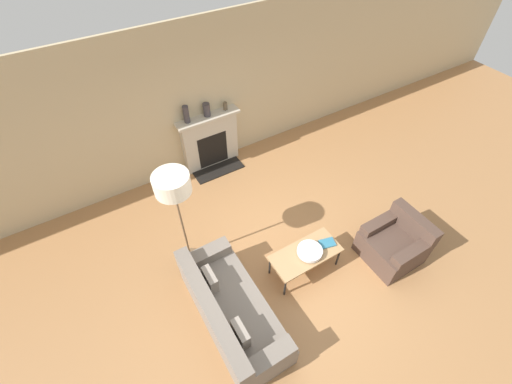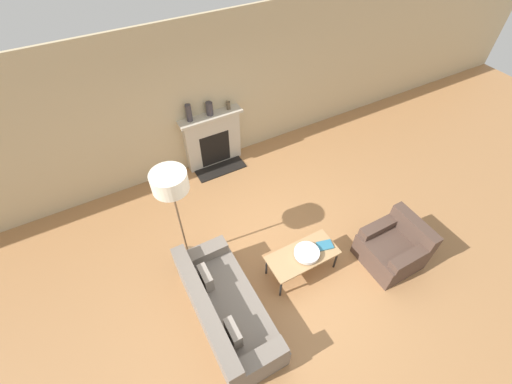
# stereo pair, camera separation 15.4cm
# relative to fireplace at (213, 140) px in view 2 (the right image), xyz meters

# --- Properties ---
(ground_plane) EXTENTS (18.00, 18.00, 0.00)m
(ground_plane) POSITION_rel_fireplace_xyz_m (-0.15, -2.96, -0.57)
(ground_plane) COLOR #A87547
(wall_back) EXTENTS (18.00, 0.06, 2.90)m
(wall_back) POSITION_rel_fireplace_xyz_m (-0.15, 0.14, 0.88)
(wall_back) COLOR #C6B289
(wall_back) RESTS_ON ground_plane
(fireplace) EXTENTS (1.25, 0.59, 1.17)m
(fireplace) POSITION_rel_fireplace_xyz_m (0.00, 0.00, 0.00)
(fireplace) COLOR beige
(fireplace) RESTS_ON ground_plane
(couch) EXTENTS (0.84, 1.94, 0.77)m
(couch) POSITION_rel_fireplace_xyz_m (-1.25, -3.17, -0.28)
(couch) COLOR slate
(couch) RESTS_ON ground_plane
(armchair_near) EXTENTS (0.85, 0.83, 0.80)m
(armchair_near) POSITION_rel_fireplace_xyz_m (1.52, -3.55, -0.27)
(armchair_near) COLOR #4C382D
(armchair_near) RESTS_ON ground_plane
(coffee_table) EXTENTS (1.09, 0.50, 0.45)m
(coffee_table) POSITION_rel_fireplace_xyz_m (0.13, -3.03, -0.16)
(coffee_table) COLOR tan
(coffee_table) RESTS_ON ground_plane
(bowl) EXTENTS (0.39, 0.39, 0.08)m
(bowl) POSITION_rel_fireplace_xyz_m (0.17, -3.06, -0.07)
(bowl) COLOR silver
(bowl) RESTS_ON coffee_table
(book) EXTENTS (0.27, 0.22, 0.02)m
(book) POSITION_rel_fireplace_xyz_m (0.52, -3.06, -0.11)
(book) COLOR teal
(book) RESTS_ON coffee_table
(floor_lamp) EXTENTS (0.49, 0.49, 1.87)m
(floor_lamp) POSITION_rel_fireplace_xyz_m (-1.34, -1.91, 1.08)
(floor_lamp) COLOR brown
(floor_lamp) RESTS_ON ground_plane
(mantel_vase_left) EXTENTS (0.11, 0.11, 0.33)m
(mantel_vase_left) POSITION_rel_fireplace_xyz_m (-0.39, 0.01, 0.76)
(mantel_vase_left) COLOR #3D383D
(mantel_vase_left) RESTS_ON fireplace
(mantel_vase_center_left) EXTENTS (0.13, 0.13, 0.25)m
(mantel_vase_center_left) POSITION_rel_fireplace_xyz_m (0.01, 0.01, 0.72)
(mantel_vase_center_left) COLOR #3D383D
(mantel_vase_center_left) RESTS_ON fireplace
(mantel_vase_center_right) EXTENTS (0.08, 0.08, 0.15)m
(mantel_vase_center_right) POSITION_rel_fireplace_xyz_m (0.39, 0.01, 0.68)
(mantel_vase_center_right) COLOR brown
(mantel_vase_center_right) RESTS_ON fireplace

